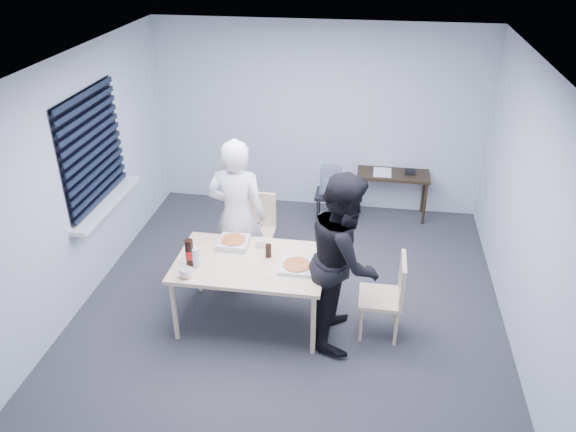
% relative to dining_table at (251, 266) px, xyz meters
% --- Properties ---
extents(room, '(5.00, 5.00, 5.00)m').
position_rel_dining_table_xyz_m(room, '(-1.83, 0.68, 0.77)').
color(room, '#2D2D33').
rests_on(room, ground).
extents(dining_table, '(1.49, 0.94, 0.73)m').
position_rel_dining_table_xyz_m(dining_table, '(0.00, 0.00, 0.00)').
color(dining_table, beige).
rests_on(dining_table, ground).
extents(chair_far, '(0.42, 0.42, 0.89)m').
position_rel_dining_table_xyz_m(chair_far, '(-0.17, 1.10, -0.15)').
color(chair_far, beige).
rests_on(chair_far, ground).
extents(chair_right, '(0.42, 0.42, 0.89)m').
position_rel_dining_table_xyz_m(chair_right, '(1.39, -0.01, -0.15)').
color(chair_right, beige).
rests_on(chair_right, ground).
extents(person_white, '(0.65, 0.42, 1.77)m').
position_rel_dining_table_xyz_m(person_white, '(-0.27, 0.61, 0.22)').
color(person_white, silver).
rests_on(person_white, ground).
extents(person_black, '(0.47, 0.86, 1.77)m').
position_rel_dining_table_xyz_m(person_black, '(0.93, -0.07, 0.22)').
color(person_black, black).
rests_on(person_black, ground).
extents(side_table, '(0.97, 0.43, 0.65)m').
position_rel_dining_table_xyz_m(side_table, '(1.43, 2.56, -0.10)').
color(side_table, black).
rests_on(side_table, ground).
extents(stool, '(0.38, 0.38, 0.52)m').
position_rel_dining_table_xyz_m(stool, '(0.62, 2.07, -0.25)').
color(stool, black).
rests_on(stool, ground).
extents(backpack, '(0.27, 0.20, 0.38)m').
position_rel_dining_table_xyz_m(backpack, '(0.62, 2.06, 0.04)').
color(backpack, slate).
rests_on(backpack, stool).
extents(pizza_box_a, '(0.31, 0.31, 0.08)m').
position_rel_dining_table_xyz_m(pizza_box_a, '(-0.24, 0.27, 0.10)').
color(pizza_box_a, silver).
rests_on(pizza_box_a, dining_table).
extents(pizza_box_b, '(0.32, 0.32, 0.05)m').
position_rel_dining_table_xyz_m(pizza_box_b, '(0.47, -0.05, 0.08)').
color(pizza_box_b, silver).
rests_on(pizza_box_b, dining_table).
extents(mug_a, '(0.17, 0.17, 0.10)m').
position_rel_dining_table_xyz_m(mug_a, '(-0.55, -0.36, 0.11)').
color(mug_a, white).
rests_on(mug_a, dining_table).
extents(mug_b, '(0.10, 0.10, 0.09)m').
position_rel_dining_table_xyz_m(mug_b, '(0.05, 0.28, 0.11)').
color(mug_b, white).
rests_on(mug_b, dining_table).
extents(cola_glass, '(0.08, 0.08, 0.14)m').
position_rel_dining_table_xyz_m(cola_glass, '(0.16, 0.11, 0.13)').
color(cola_glass, black).
rests_on(cola_glass, dining_table).
extents(soda_bottle, '(0.09, 0.09, 0.28)m').
position_rel_dining_table_xyz_m(soda_bottle, '(-0.57, -0.15, 0.19)').
color(soda_bottle, black).
rests_on(soda_bottle, dining_table).
extents(plastic_cups, '(0.09, 0.09, 0.19)m').
position_rel_dining_table_xyz_m(plastic_cups, '(-0.50, -0.15, 0.16)').
color(plastic_cups, silver).
rests_on(plastic_cups, dining_table).
extents(rubber_band, '(0.06, 0.06, 0.00)m').
position_rel_dining_table_xyz_m(rubber_band, '(0.26, -0.30, 0.06)').
color(rubber_band, red).
rests_on(rubber_band, dining_table).
extents(papers, '(0.34, 0.39, 0.01)m').
position_rel_dining_table_xyz_m(papers, '(1.28, 2.56, -0.01)').
color(papers, white).
rests_on(papers, side_table).
extents(black_box, '(0.14, 0.11, 0.06)m').
position_rel_dining_table_xyz_m(black_box, '(1.65, 2.57, 0.01)').
color(black_box, black).
rests_on(black_box, side_table).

